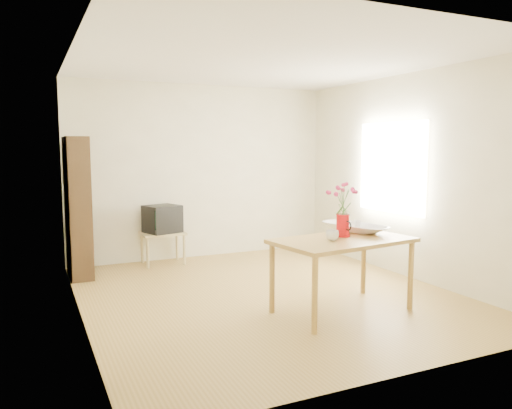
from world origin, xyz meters
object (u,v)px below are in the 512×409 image
pitcher (343,226)px  mug (332,235)px  television (162,218)px  bowl (355,209)px  table (343,247)px

pitcher → mug: bearing=-151.4°
mug → television: size_ratio=0.24×
bowl → television: bearing=120.9°
pitcher → television: 2.98m
table → mug: bearing=-175.8°
table → television: bearing=104.1°
bowl → television: 2.95m
table → mug: (-0.15, -0.03, 0.13)m
mug → bowl: bearing=-172.4°
pitcher → mug: 0.27m
pitcher → bowl: (0.29, 0.19, 0.14)m
mug → bowl: bowl is taller
pitcher → table: bearing=-127.1°
bowl → television: size_ratio=0.95×
pitcher → television: pitcher is taller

